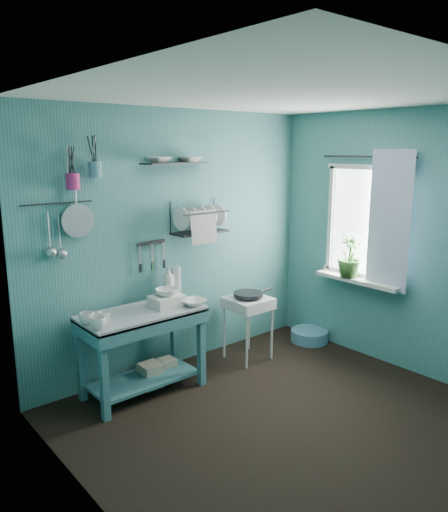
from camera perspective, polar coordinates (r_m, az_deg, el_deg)
floor at (r=4.23m, az=7.25°, el=-18.13°), size 3.20×3.20×0.00m
ceiling at (r=3.68m, az=8.34°, el=17.83°), size 3.20×3.20×0.00m
wall_back at (r=4.87m, az=-5.37°, el=1.74°), size 3.20×0.00×3.20m
wall_left at (r=2.83m, az=-14.78°, el=-6.36°), size 0.00×3.00×3.00m
wall_right at (r=5.04m, az=20.12°, el=1.39°), size 0.00×3.00×3.00m
work_counter at (r=4.52m, az=-9.25°, el=-10.79°), size 1.10×0.61×0.75m
mug_left at (r=4.03m, az=-14.18°, el=-7.45°), size 0.12×0.12×0.10m
mug_mid at (r=4.16m, az=-13.55°, el=-6.84°), size 0.14×0.14×0.09m
mug_right at (r=4.16m, az=-15.41°, el=-6.90°), size 0.17×0.17×0.10m
wash_tub at (r=4.48m, az=-6.55°, el=-5.11°), size 0.28×0.22×0.10m
tub_bowl at (r=4.46m, az=-6.58°, el=-4.12°), size 0.20×0.19×0.06m
soap_bottle at (r=4.72m, az=-6.34°, el=-2.95°), size 0.11×0.12×0.30m
water_bottle at (r=4.80m, az=-5.48°, el=-2.81°), size 0.09×0.09×0.28m
counter_bowl at (r=4.50m, az=-3.49°, el=-5.31°), size 0.22×0.22×0.05m
hotplate_stand at (r=5.17m, az=2.75°, el=-8.25°), size 0.41×0.41×0.65m
frying_pan at (r=5.05m, az=2.79°, el=-4.39°), size 0.30×0.30×0.03m
knife_strip at (r=4.68m, az=-8.32°, el=1.51°), size 0.32×0.05×0.03m
dish_rack at (r=4.84m, az=-2.79°, el=4.48°), size 0.56×0.27×0.32m
upper_shelf at (r=4.67m, az=-5.59°, el=10.52°), size 0.72×0.27×0.01m
shelf_bowl_left at (r=4.58m, az=-7.42°, el=10.57°), size 0.24×0.24×0.05m
shelf_bowl_right at (r=4.77m, az=-3.87°, el=11.72°), size 0.20×0.20×0.05m
utensil_cup_magenta at (r=4.22m, az=-16.90°, el=8.16°), size 0.11×0.11×0.13m
utensil_cup_teal at (r=4.30m, az=-14.52°, el=9.54°), size 0.11×0.11×0.13m
colander at (r=4.29m, az=-16.39°, el=3.89°), size 0.28×0.03×0.28m
ladle_outer at (r=4.22m, az=-19.40°, el=2.71°), size 0.01×0.01×0.30m
ladle_inner at (r=4.25m, az=-18.31°, el=2.51°), size 0.01×0.01×0.30m
hook_rail at (r=4.23m, az=-18.51°, el=5.73°), size 0.60×0.01×0.01m
window_glass at (r=5.24m, az=15.91°, el=3.72°), size 0.00×1.10×1.10m
windowsill at (r=5.29m, az=15.02°, el=-2.70°), size 0.16×0.95×0.04m
curtain at (r=5.02m, az=18.35°, el=3.78°), size 0.00×1.35×1.35m
curtain_rod at (r=5.15m, az=16.05°, el=10.84°), size 0.02×1.05×0.02m
potted_plant at (r=5.27m, az=14.19°, el=-0.03°), size 0.25×0.25×0.44m
storage_tin_large at (r=4.72m, az=-8.39°, el=-13.30°), size 0.18×0.18×0.22m
storage_tin_small at (r=4.84m, az=-6.51°, el=-12.69°), size 0.15×0.15×0.20m
floor_basin at (r=5.77m, az=9.74°, el=-8.94°), size 0.42×0.42×0.13m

